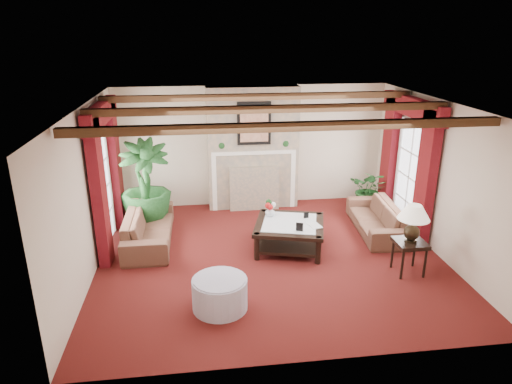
{
  "coord_description": "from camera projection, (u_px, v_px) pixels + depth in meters",
  "views": [
    {
      "loc": [
        -1.2,
        -7.18,
        3.85
      ],
      "look_at": [
        -0.21,
        0.4,
        1.1
      ],
      "focal_mm": 32.0,
      "sensor_mm": 36.0,
      "label": 1
    }
  ],
  "objects": [
    {
      "name": "ottoman",
      "position": [
        220.0,
        294.0,
        6.58
      ],
      "size": [
        0.8,
        0.8,
        0.47
      ],
      "primitive_type": "cylinder",
      "color": "#9996AA",
      "rests_on": "ground"
    },
    {
      "name": "coffee_table",
      "position": [
        289.0,
        235.0,
        8.41
      ],
      "size": [
        1.5,
        1.5,
        0.5
      ],
      "primitive_type": null,
      "rotation": [
        0.0,
        0.0,
        -0.26
      ],
      "color": "black",
      "rests_on": "ground"
    },
    {
      "name": "sofa_left",
      "position": [
        149.0,
        222.0,
        8.6
      ],
      "size": [
        2.1,
        0.62,
        0.82
      ],
      "primitive_type": "imported",
      "rotation": [
        0.0,
        0.0,
        1.57
      ],
      "color": "#350E19",
      "rests_on": "ground"
    },
    {
      "name": "photo_frame_b",
      "position": [
        306.0,
        215.0,
        8.5
      ],
      "size": [
        0.1,
        0.04,
        0.12
      ],
      "primitive_type": null,
      "rotation": [
        0.0,
        0.0,
        0.2
      ],
      "color": "black",
      "rests_on": "coffee_table"
    },
    {
      "name": "side_table",
      "position": [
        409.0,
        257.0,
        7.54
      ],
      "size": [
        0.61,
        0.61,
        0.57
      ],
      "primitive_type": null,
      "rotation": [
        0.0,
        0.0,
        -0.31
      ],
      "color": "black",
      "rests_on": "ground"
    },
    {
      "name": "curtains_right",
      "position": [
        414.0,
        102.0,
        8.57
      ],
      "size": [
        0.2,
        2.4,
        2.55
      ],
      "primitive_type": null,
      "color": "#510B0A",
      "rests_on": "ground"
    },
    {
      "name": "floor",
      "position": [
        271.0,
        257.0,
        8.15
      ],
      "size": [
        6.0,
        6.0,
        0.0
      ],
      "primitive_type": "plane",
      "color": "#3E0B0B",
      "rests_on": "ground"
    },
    {
      "name": "potted_palm",
      "position": [
        147.0,
        203.0,
        9.27
      ],
      "size": [
        1.66,
        2.16,
        1.0
      ],
      "primitive_type": "imported",
      "rotation": [
        0.0,
        0.0,
        0.19
      ],
      "color": "black",
      "rests_on": "ground"
    },
    {
      "name": "table_lamp",
      "position": [
        413.0,
        223.0,
        7.34
      ],
      "size": [
        0.51,
        0.51,
        0.65
      ],
      "primitive_type": null,
      "color": "black",
      "rests_on": "side_table"
    },
    {
      "name": "right_wall",
      "position": [
        439.0,
        178.0,
        8.06
      ],
      "size": [
        0.02,
        5.5,
        2.7
      ],
      "primitive_type": "cube",
      "color": "beige",
      "rests_on": "ground"
    },
    {
      "name": "french_door_right",
      "position": [
        416.0,
        124.0,
        8.73
      ],
      "size": [
        0.1,
        1.1,
        2.16
      ],
      "primitive_type": null,
      "color": "white",
      "rests_on": "ground"
    },
    {
      "name": "sofa_right",
      "position": [
        377.0,
        214.0,
        9.06
      ],
      "size": [
        2.03,
        0.88,
        0.76
      ],
      "primitive_type": "imported",
      "rotation": [
        0.0,
        0.0,
        -1.65
      ],
      "color": "#350E19",
      "rests_on": "ground"
    },
    {
      "name": "book",
      "position": [
        311.0,
        220.0,
        8.1
      ],
      "size": [
        0.2,
        0.1,
        0.26
      ],
      "primitive_type": "imported",
      "rotation": [
        0.0,
        0.0,
        0.22
      ],
      "color": "black",
      "rests_on": "coffee_table"
    },
    {
      "name": "fireplace",
      "position": [
        253.0,
        86.0,
        9.62
      ],
      "size": [
        2.0,
        0.52,
        2.7
      ],
      "primitive_type": null,
      "color": "tan",
      "rests_on": "ground"
    },
    {
      "name": "curtains_left",
      "position": [
        100.0,
        108.0,
        7.87
      ],
      "size": [
        0.2,
        2.4,
        2.55
      ],
      "primitive_type": null,
      "color": "#510B0A",
      "rests_on": "ground"
    },
    {
      "name": "ceiling_beams",
      "position": [
        272.0,
        109.0,
        7.26
      ],
      "size": [
        6.0,
        3.0,
        0.12
      ],
      "primitive_type": null,
      "color": "#331D10",
      "rests_on": "ceiling"
    },
    {
      "name": "back_wall",
      "position": [
        252.0,
        146.0,
        10.26
      ],
      "size": [
        6.0,
        0.02,
        2.7
      ],
      "primitive_type": "cube",
      "color": "beige",
      "rests_on": "ground"
    },
    {
      "name": "photo_frame_a",
      "position": [
        300.0,
        227.0,
        7.94
      ],
      "size": [
        0.12,
        0.06,
        0.17
      ],
      "primitive_type": null,
      "rotation": [
        0.0,
        0.0,
        -0.37
      ],
      "color": "black",
      "rests_on": "coffee_table"
    },
    {
      "name": "french_door_left",
      "position": [
        96.0,
        132.0,
        8.0
      ],
      "size": [
        0.1,
        1.1,
        2.16
      ],
      "primitive_type": null,
      "color": "white",
      "rests_on": "ground"
    },
    {
      "name": "ceiling",
      "position": [
        272.0,
        105.0,
        7.24
      ],
      "size": [
        6.0,
        6.0,
        0.0
      ],
      "primitive_type": "plane",
      "rotation": [
        3.14,
        0.0,
        0.0
      ],
      "color": "white",
      "rests_on": "floor"
    },
    {
      "name": "flower_vase",
      "position": [
        270.0,
        212.0,
        8.58
      ],
      "size": [
        0.29,
        0.3,
        0.19
      ],
      "primitive_type": "imported",
      "rotation": [
        0.0,
        0.0,
        0.3
      ],
      "color": "silver",
      "rests_on": "coffee_table"
    },
    {
      "name": "small_plant",
      "position": [
        370.0,
        194.0,
        10.19
      ],
      "size": [
        1.74,
        1.74,
        0.73
      ],
      "primitive_type": "imported",
      "rotation": [
        0.0,
        0.0,
        -0.64
      ],
      "color": "black",
      "rests_on": "ground"
    },
    {
      "name": "left_wall",
      "position": [
        87.0,
        193.0,
        7.33
      ],
      "size": [
        0.02,
        5.5,
        2.7
      ],
      "primitive_type": "cube",
      "color": "beige",
      "rests_on": "ground"
    }
  ]
}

